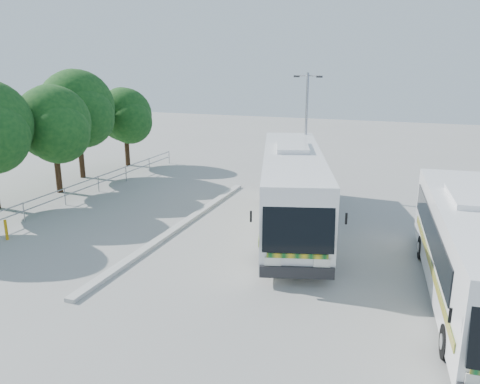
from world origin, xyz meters
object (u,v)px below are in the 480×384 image
at_px(lamppost, 306,129).
at_px(bollard, 6,230).
at_px(tree_far_e, 126,115).
at_px(tree_far_d, 78,107).
at_px(coach_main, 292,187).
at_px(tree_far_c, 54,123).
at_px(coach_adjacent, 471,251).

distance_m(lamppost, bollard, 16.58).
relative_size(tree_far_e, bollard, 6.33).
bearing_deg(tree_far_e, tree_far_d, -98.63).
distance_m(tree_far_e, bollard, 16.36).
relative_size(tree_far_d, coach_main, 0.55).
bearing_deg(coach_main, tree_far_d, 147.03).
relative_size(coach_main, lamppost, 1.86).
relative_size(tree_far_c, tree_far_d, 0.88).
distance_m(coach_main, bollard, 13.17).
bearing_deg(tree_far_c, lamppost, 18.51).
xyz_separation_m(tree_far_c, tree_far_d, (-1.19, 3.70, 0.56)).
bearing_deg(coach_main, lamppost, 80.90).
bearing_deg(lamppost, bollard, -117.18).
height_order(lamppost, bollard, lamppost).
bearing_deg(coach_main, bollard, -167.96).
xyz_separation_m(tree_far_d, tree_far_e, (0.68, 4.50, -0.93)).
height_order(tree_far_c, bollard, tree_far_c).
distance_m(tree_far_e, lamppost, 15.04).
height_order(coach_main, lamppost, lamppost).
xyz_separation_m(tree_far_e, lamppost, (14.63, -3.47, 0.07)).
relative_size(coach_main, bollard, 14.25).
height_order(tree_far_e, coach_main, tree_far_e).
xyz_separation_m(coach_main, lamppost, (-0.72, 5.91, 1.96)).
relative_size(tree_far_e, coach_adjacent, 0.50).
distance_m(coach_main, lamppost, 6.27).
bearing_deg(coach_main, tree_far_c, 159.41).
xyz_separation_m(tree_far_e, coach_adjacent, (22.63, -14.46, -2.12)).
distance_m(tree_far_e, coach_main, 18.09).
xyz_separation_m(coach_main, bollard, (-11.55, -6.15, -1.53)).
relative_size(tree_far_c, coach_adjacent, 0.55).
height_order(tree_far_c, lamppost, lamppost).
xyz_separation_m(tree_far_c, coach_adjacent, (22.12, -6.26, -2.50)).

